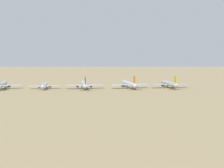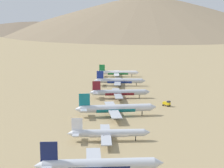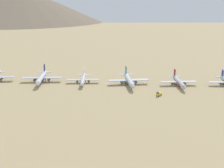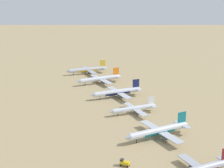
{
  "view_description": "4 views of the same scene",
  "coord_description": "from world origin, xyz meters",
  "px_view_note": "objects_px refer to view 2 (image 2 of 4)",
  "views": [
    {
      "loc": [
        -305.71,
        -71.57,
        35.43
      ],
      "look_at": [
        -3.05,
        -101.2,
        4.82
      ],
      "focal_mm": 43.05,
      "sensor_mm": 36.0,
      "label": 1
    },
    {
      "loc": [
        0.91,
        -221.19,
        65.97
      ],
      "look_at": [
        -0.18,
        95.31,
        6.27
      ],
      "focal_mm": 65.35,
      "sensor_mm": 36.0,
      "label": 2
    },
    {
      "loc": [
        287.47,
        8.33,
        86.63
      ],
      "look_at": [
        12.14,
        4.52,
        3.24
      ],
      "focal_mm": 46.5,
      "sensor_mm": 36.0,
      "label": 3
    },
    {
      "loc": [
        102.56,
        197.15,
        91.28
      ],
      "look_at": [
        -10.02,
        -97.64,
        4.85
      ],
      "focal_mm": 52.99,
      "sensor_mm": 36.0,
      "label": 4
    }
  ],
  "objects_px": {
    "parked_jet_3": "(109,133)",
    "parked_jet_5": "(120,93)",
    "parked_jet_4": "(116,108)",
    "parked_jet_6": "(120,81)",
    "service_truck": "(168,103)",
    "parked_jet_2": "(99,165)",
    "parked_jet_7": "(119,73)"
  },
  "relations": [
    {
      "from": "parked_jet_7",
      "to": "service_truck",
      "type": "bearing_deg",
      "value": -75.09
    },
    {
      "from": "parked_jet_4",
      "to": "parked_jet_3",
      "type": "bearing_deg",
      "value": -94.68
    },
    {
      "from": "parked_jet_6",
      "to": "service_truck",
      "type": "bearing_deg",
      "value": -66.92
    },
    {
      "from": "parked_jet_4",
      "to": "parked_jet_7",
      "type": "relative_size",
      "value": 1.25
    },
    {
      "from": "parked_jet_4",
      "to": "parked_jet_7",
      "type": "xyz_separation_m",
      "value": [
        3.58,
        145.12,
        -0.97
      ]
    },
    {
      "from": "parked_jet_5",
      "to": "parked_jet_2",
      "type": "bearing_deg",
      "value": -94.36
    },
    {
      "from": "parked_jet_7",
      "to": "parked_jet_4",
      "type": "bearing_deg",
      "value": -91.41
    },
    {
      "from": "parked_jet_2",
      "to": "service_truck",
      "type": "bearing_deg",
      "value": 69.91
    },
    {
      "from": "parked_jet_2",
      "to": "parked_jet_4",
      "type": "relative_size",
      "value": 1.01
    },
    {
      "from": "parked_jet_3",
      "to": "parked_jet_4",
      "type": "height_order",
      "value": "parked_jet_4"
    },
    {
      "from": "parked_jet_4",
      "to": "parked_jet_7",
      "type": "height_order",
      "value": "parked_jet_4"
    },
    {
      "from": "parked_jet_4",
      "to": "parked_jet_6",
      "type": "relative_size",
      "value": 1.15
    },
    {
      "from": "parked_jet_2",
      "to": "parked_jet_4",
      "type": "distance_m",
      "value": 91.47
    },
    {
      "from": "parked_jet_7",
      "to": "service_truck",
      "type": "xyz_separation_m",
      "value": [
        31.77,
        -119.29,
        -1.85
      ]
    },
    {
      "from": "parked_jet_3",
      "to": "parked_jet_6",
      "type": "xyz_separation_m",
      "value": [
        8.1,
        146.17,
        0.23
      ]
    },
    {
      "from": "parked_jet_3",
      "to": "parked_jet_6",
      "type": "bearing_deg",
      "value": 86.83
    },
    {
      "from": "parked_jet_2",
      "to": "service_truck",
      "type": "height_order",
      "value": "parked_jet_2"
    },
    {
      "from": "parked_jet_3",
      "to": "parked_jet_4",
      "type": "xyz_separation_m",
      "value": [
        3.87,
        47.31,
        0.88
      ]
    },
    {
      "from": "parked_jet_2",
      "to": "parked_jet_4",
      "type": "height_order",
      "value": "parked_jet_2"
    },
    {
      "from": "parked_jet_2",
      "to": "parked_jet_6",
      "type": "relative_size",
      "value": 1.17
    },
    {
      "from": "parked_jet_3",
      "to": "service_truck",
      "type": "relative_size",
      "value": 7.64
    },
    {
      "from": "parked_jet_7",
      "to": "service_truck",
      "type": "relative_size",
      "value": 7.45
    },
    {
      "from": "parked_jet_4",
      "to": "service_truck",
      "type": "xyz_separation_m",
      "value": [
        35.35,
        25.83,
        -2.81
      ]
    },
    {
      "from": "parked_jet_6",
      "to": "parked_jet_5",
      "type": "bearing_deg",
      "value": -91.05
    },
    {
      "from": "parked_jet_4",
      "to": "parked_jet_6",
      "type": "distance_m",
      "value": 98.95
    },
    {
      "from": "parked_jet_2",
      "to": "parked_jet_5",
      "type": "distance_m",
      "value": 141.78
    },
    {
      "from": "parked_jet_3",
      "to": "parked_jet_5",
      "type": "xyz_separation_m",
      "value": [
        7.21,
        97.52,
        0.31
      ]
    },
    {
      "from": "parked_jet_3",
      "to": "parked_jet_5",
      "type": "bearing_deg",
      "value": 85.77
    },
    {
      "from": "parked_jet_2",
      "to": "parked_jet_6",
      "type": "height_order",
      "value": "parked_jet_2"
    },
    {
      "from": "parked_jet_4",
      "to": "service_truck",
      "type": "bearing_deg",
      "value": 36.16
    },
    {
      "from": "parked_jet_6",
      "to": "parked_jet_2",
      "type": "bearing_deg",
      "value": -93.51
    },
    {
      "from": "parked_jet_4",
      "to": "parked_jet_5",
      "type": "bearing_deg",
      "value": 86.2
    }
  ]
}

